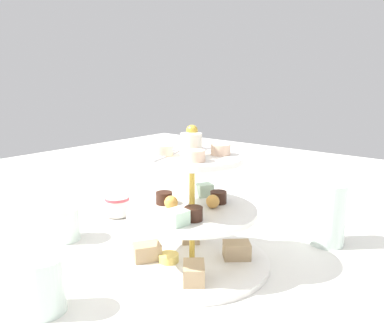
# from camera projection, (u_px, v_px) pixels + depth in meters

# --- Properties ---
(ground_plane) EXTENTS (2.40, 2.40, 0.00)m
(ground_plane) POSITION_uv_depth(u_px,v_px,m) (192.00, 264.00, 0.71)
(ground_plane) COLOR silver
(tiered_serving_stand) EXTENTS (0.28, 0.28, 0.25)m
(tiered_serving_stand) POSITION_uv_depth(u_px,v_px,m) (192.00, 221.00, 0.69)
(tiered_serving_stand) COLOR white
(tiered_serving_stand) RESTS_ON ground_plane
(water_glass_tall_right) EXTENTS (0.07, 0.07, 0.13)m
(water_glass_tall_right) POSITION_uv_depth(u_px,v_px,m) (328.00, 214.00, 0.78)
(water_glass_tall_right) COLOR silver
(water_glass_tall_right) RESTS_ON ground_plane
(water_glass_short_left) EXTENTS (0.06, 0.06, 0.07)m
(water_glass_short_left) POSITION_uv_depth(u_px,v_px,m) (64.00, 224.00, 0.81)
(water_glass_short_left) COLOR silver
(water_glass_short_left) RESTS_ON ground_plane
(teacup_with_saucer) EXTENTS (0.09, 0.09, 0.05)m
(teacup_with_saucer) POSITION_uv_depth(u_px,v_px,m) (117.00, 207.00, 0.94)
(teacup_with_saucer) COLOR white
(teacup_with_saucer) RESTS_ON ground_plane
(butter_knife_right) EXTENTS (0.11, 0.14, 0.00)m
(butter_knife_right) POSITION_uv_depth(u_px,v_px,m) (212.00, 204.00, 1.04)
(butter_knife_right) COLOR silver
(butter_knife_right) RESTS_ON ground_plane
(water_glass_mid_back) EXTENTS (0.06, 0.06, 0.08)m
(water_glass_mid_back) POSITION_uv_depth(u_px,v_px,m) (44.00, 285.00, 0.56)
(water_glass_mid_back) COLOR silver
(water_glass_mid_back) RESTS_ON ground_plane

